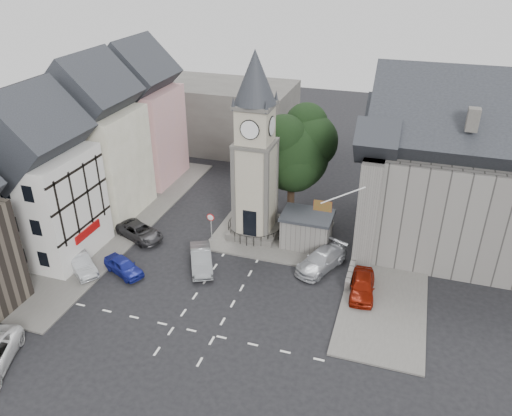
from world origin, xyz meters
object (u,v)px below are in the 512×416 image
(clock_tower, at_px, (255,150))
(pedestrian, at_px, (366,259))
(stone_shelter, at_px, (307,230))
(car_west_blue, at_px, (124,266))
(car_east_red, at_px, (362,286))

(clock_tower, height_order, pedestrian, clock_tower)
(stone_shelter, relative_size, car_west_blue, 1.12)
(clock_tower, xyz_separation_m, car_west_blue, (-8.05, -9.00, -7.47))
(clock_tower, bearing_deg, stone_shelter, -5.84)
(car_west_blue, distance_m, pedestrian, 19.40)
(car_east_red, xyz_separation_m, pedestrian, (-0.16, 3.65, 0.00))
(stone_shelter, xyz_separation_m, car_east_red, (5.49, -5.39, -0.80))
(clock_tower, bearing_deg, car_west_blue, -131.80)
(clock_tower, xyz_separation_m, pedestrian, (10.13, -2.23, -7.37))
(clock_tower, height_order, car_east_red, clock_tower)
(clock_tower, distance_m, stone_shelter, 8.15)
(car_west_blue, height_order, pedestrian, pedestrian)
(car_west_blue, bearing_deg, clock_tower, -17.25)
(car_east_red, bearing_deg, clock_tower, 145.99)
(clock_tower, relative_size, car_west_blue, 4.23)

